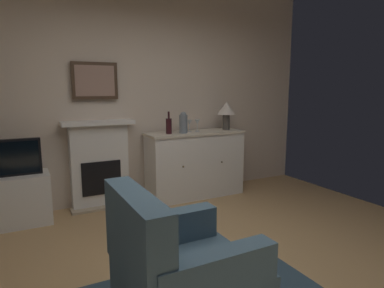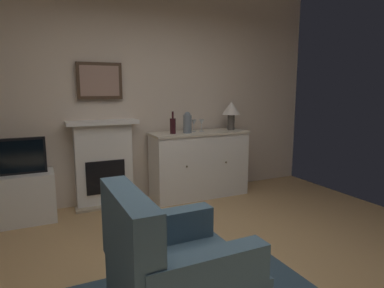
% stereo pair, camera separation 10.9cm
% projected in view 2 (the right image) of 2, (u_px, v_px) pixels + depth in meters
% --- Properties ---
extents(ground_plane, '(5.36, 4.57, 0.10)m').
position_uv_depth(ground_plane, '(223.00, 286.00, 2.61)').
color(ground_plane, tan).
rests_on(ground_plane, ground).
extents(wall_rear, '(5.36, 0.06, 2.95)m').
position_uv_depth(wall_rear, '(138.00, 90.00, 4.38)').
color(wall_rear, beige).
rests_on(wall_rear, ground_plane).
extents(fireplace_unit, '(0.87, 0.30, 1.10)m').
position_uv_depth(fireplace_unit, '(104.00, 163.00, 4.20)').
color(fireplace_unit, white).
rests_on(fireplace_unit, ground_plane).
extents(framed_picture, '(0.55, 0.04, 0.45)m').
position_uv_depth(framed_picture, '(100.00, 81.00, 4.07)').
color(framed_picture, '#473323').
extents(sideboard_cabinet, '(1.36, 0.49, 0.91)m').
position_uv_depth(sideboard_cabinet, '(199.00, 164.00, 4.59)').
color(sideboard_cabinet, white).
rests_on(sideboard_cabinet, ground_plane).
extents(table_lamp, '(0.26, 0.26, 0.40)m').
position_uv_depth(table_lamp, '(231.00, 110.00, 4.68)').
color(table_lamp, '#4C4742').
rests_on(table_lamp, sideboard_cabinet).
extents(wine_bottle, '(0.08, 0.08, 0.29)m').
position_uv_depth(wine_bottle, '(173.00, 125.00, 4.31)').
color(wine_bottle, '#331419').
rests_on(wine_bottle, sideboard_cabinet).
extents(wine_glass_left, '(0.07, 0.07, 0.16)m').
position_uv_depth(wine_glass_left, '(194.00, 123.00, 4.50)').
color(wine_glass_left, silver).
rests_on(wine_glass_left, sideboard_cabinet).
extents(wine_glass_center, '(0.07, 0.07, 0.16)m').
position_uv_depth(wine_glass_center, '(202.00, 123.00, 4.53)').
color(wine_glass_center, silver).
rests_on(wine_glass_center, sideboard_cabinet).
extents(vase_decorative, '(0.11, 0.11, 0.28)m').
position_uv_depth(vase_decorative, '(187.00, 123.00, 4.36)').
color(vase_decorative, slate).
rests_on(vase_decorative, sideboard_cabinet).
extents(tv_cabinet, '(0.75, 0.42, 0.56)m').
position_uv_depth(tv_cabinet, '(19.00, 198.00, 3.69)').
color(tv_cabinet, white).
rests_on(tv_cabinet, ground_plane).
extents(tv_set, '(0.62, 0.07, 0.40)m').
position_uv_depth(tv_set, '(15.00, 157.00, 3.59)').
color(tv_set, black).
rests_on(tv_set, tv_cabinet).
extents(armchair, '(0.82, 0.79, 0.92)m').
position_uv_depth(armchair, '(173.00, 271.00, 2.03)').
color(armchair, '#3F596B').
rests_on(armchair, ground_plane).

